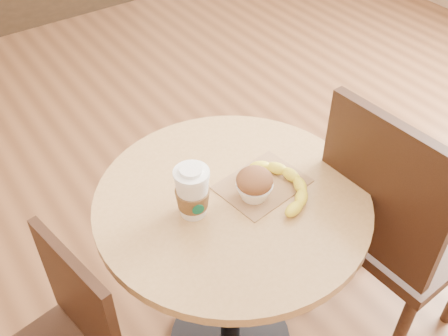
# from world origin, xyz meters

# --- Properties ---
(cafe_table) EXTENTS (0.77, 0.77, 0.75)m
(cafe_table) POSITION_xyz_m (-0.02, 0.02, 0.56)
(cafe_table) COLOR black
(cafe_table) RESTS_ON ground
(chair_right) EXTENTS (0.46, 0.46, 1.00)m
(chair_right) POSITION_xyz_m (0.45, -0.20, 0.55)
(chair_right) COLOR black
(chair_right) RESTS_ON ground
(kraft_bag) EXTENTS (0.26, 0.21, 0.00)m
(kraft_bag) POSITION_xyz_m (0.08, 0.02, 0.75)
(kraft_bag) COLOR olive
(kraft_bag) RESTS_ON cafe_table
(coffee_cup) EXTENTS (0.09, 0.10, 0.16)m
(coffee_cup) POSITION_xyz_m (-0.13, 0.04, 0.82)
(coffee_cup) COLOR silver
(coffee_cup) RESTS_ON cafe_table
(muffin) EXTENTS (0.10, 0.10, 0.09)m
(muffin) POSITION_xyz_m (0.03, -0.01, 0.80)
(muffin) COLOR white
(muffin) RESTS_ON kraft_bag
(banana) EXTENTS (0.20, 0.28, 0.03)m
(banana) POSITION_xyz_m (0.12, -0.03, 0.77)
(banana) COLOR yellow
(banana) RESTS_ON kraft_bag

